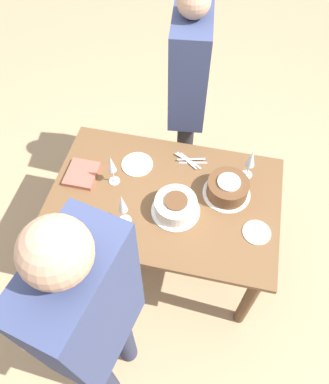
% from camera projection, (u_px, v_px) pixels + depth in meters
% --- Properties ---
extents(ground_plane, '(12.00, 12.00, 0.00)m').
position_uv_depth(ground_plane, '(164.00, 253.00, 2.72)').
color(ground_plane, tan).
extents(dining_table, '(1.30, 0.85, 0.73)m').
position_uv_depth(dining_table, '(164.00, 209.00, 2.22)').
color(dining_table, brown).
rests_on(dining_table, ground_plane).
extents(cake_center_white, '(0.27, 0.27, 0.11)m').
position_uv_depth(cake_center_white, '(176.00, 206.00, 2.02)').
color(cake_center_white, white).
rests_on(cake_center_white, dining_table).
extents(cake_front_chocolate, '(0.27, 0.27, 0.12)m').
position_uv_depth(cake_front_chocolate, '(228.00, 188.00, 2.09)').
color(cake_front_chocolate, white).
rests_on(cake_front_chocolate, dining_table).
extents(wine_glass_near, '(0.06, 0.06, 0.22)m').
position_uv_depth(wine_glass_near, '(112.00, 165.00, 2.06)').
color(wine_glass_near, silver).
rests_on(wine_glass_near, dining_table).
extents(wine_glass_far, '(0.07, 0.07, 0.24)m').
position_uv_depth(wine_glass_far, '(122.00, 205.00, 1.90)').
color(wine_glass_far, silver).
rests_on(wine_glass_far, dining_table).
extents(wine_glass_extra, '(0.06, 0.06, 0.21)m').
position_uv_depth(wine_glass_extra, '(251.00, 160.00, 2.09)').
color(wine_glass_extra, silver).
rests_on(wine_glass_extra, dining_table).
extents(dessert_plate_left, '(0.15, 0.15, 0.01)m').
position_uv_depth(dessert_plate_left, '(257.00, 232.00, 1.98)').
color(dessert_plate_left, beige).
rests_on(dessert_plate_left, dining_table).
extents(dessert_plate_right, '(0.19, 0.19, 0.01)m').
position_uv_depth(dessert_plate_right, '(137.00, 164.00, 2.25)').
color(dessert_plate_right, beige).
rests_on(dessert_plate_right, dining_table).
extents(fork_pile, '(0.21, 0.11, 0.01)m').
position_uv_depth(fork_pile, '(190.00, 161.00, 2.26)').
color(fork_pile, silver).
rests_on(fork_pile, dining_table).
extents(napkin_stack, '(0.17, 0.20, 0.03)m').
position_uv_depth(napkin_stack, '(82.00, 174.00, 2.19)').
color(napkin_stack, '#B75B4C').
rests_on(napkin_stack, dining_table).
extents(person_cutting, '(0.27, 0.42, 1.58)m').
position_uv_depth(person_cutting, '(189.00, 88.00, 2.32)').
color(person_cutting, '#232328').
rests_on(person_cutting, ground_plane).
extents(person_watching, '(0.30, 0.44, 1.75)m').
position_uv_depth(person_watching, '(93.00, 320.00, 1.41)').
color(person_watching, '#2D334C').
rests_on(person_watching, ground_plane).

